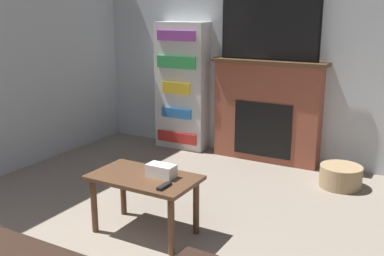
# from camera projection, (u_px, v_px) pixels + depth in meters

# --- Properties ---
(wall_back) EXTENTS (5.55, 0.06, 2.70)m
(wall_back) POSITION_uv_depth(u_px,v_px,m) (274.00, 44.00, 5.11)
(wall_back) COLOR silver
(wall_back) RESTS_ON ground_plane
(fireplace) EXTENTS (1.34, 0.28, 1.18)m
(fireplace) POSITION_uv_depth(u_px,v_px,m) (266.00, 111.00, 5.19)
(fireplace) COLOR brown
(fireplace) RESTS_ON ground_plane
(tv) EXTENTS (1.13, 0.03, 0.71)m
(tv) POSITION_uv_depth(u_px,v_px,m) (269.00, 28.00, 4.93)
(tv) COLOR black
(tv) RESTS_ON fireplace
(coffee_table) EXTENTS (0.84, 0.49, 0.48)m
(coffee_table) POSITION_uv_depth(u_px,v_px,m) (144.00, 185.00, 3.49)
(coffee_table) COLOR brown
(coffee_table) RESTS_ON ground_plane
(tissue_box) EXTENTS (0.22, 0.12, 0.10)m
(tissue_box) POSITION_uv_depth(u_px,v_px,m) (161.00, 171.00, 3.44)
(tissue_box) COLOR white
(tissue_box) RESTS_ON coffee_table
(remote_control) EXTENTS (0.04, 0.15, 0.02)m
(remote_control) POSITION_uv_depth(u_px,v_px,m) (164.00, 186.00, 3.24)
(remote_control) COLOR black
(remote_control) RESTS_ON coffee_table
(bookshelf) EXTENTS (0.67, 0.29, 1.59)m
(bookshelf) POSITION_uv_depth(u_px,v_px,m) (182.00, 86.00, 5.65)
(bookshelf) COLOR white
(bookshelf) RESTS_ON ground_plane
(storage_basket) EXTENTS (0.41, 0.41, 0.22)m
(storage_basket) POSITION_uv_depth(u_px,v_px,m) (341.00, 176.00, 4.49)
(storage_basket) COLOR tan
(storage_basket) RESTS_ON ground_plane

